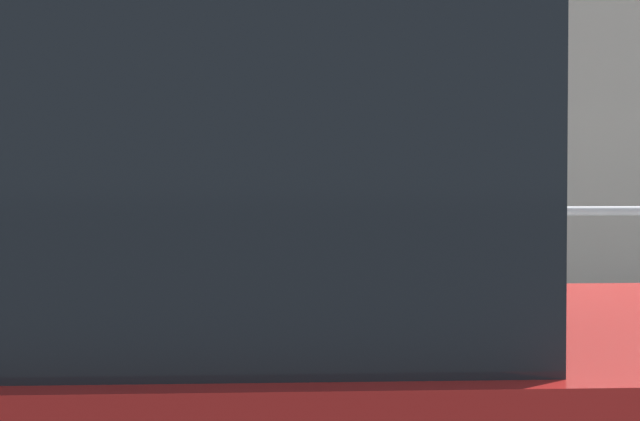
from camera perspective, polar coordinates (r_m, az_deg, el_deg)
parking_meter at (r=4.27m, az=4.41°, el=-1.69°), size 0.16×0.17×1.54m
pedestrian_at_meter at (r=4.34m, az=-4.43°, el=-2.69°), size 0.68×0.44×1.76m
parked_hatchback_red at (r=2.74m, az=-12.06°, el=-10.40°), size 4.03×1.83×1.81m
background_railing at (r=7.02m, az=-0.08°, el=-2.59°), size 24.06×0.06×1.16m
backdrop_wall at (r=9.41m, az=-1.23°, el=4.76°), size 32.00×0.50×3.98m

